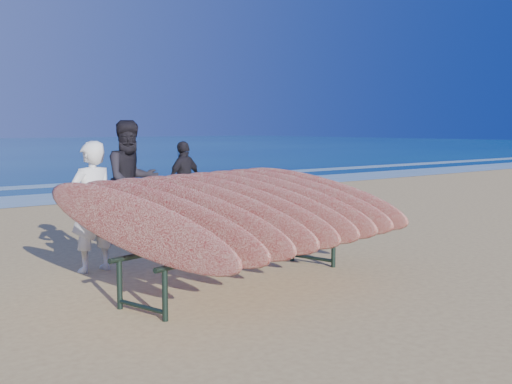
% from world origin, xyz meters
% --- Properties ---
extents(ground, '(120.00, 120.00, 0.00)m').
position_xyz_m(ground, '(0.00, 0.00, 0.00)').
color(ground, tan).
rests_on(ground, ground).
extents(foam_near, '(160.00, 160.00, 0.00)m').
position_xyz_m(foam_near, '(0.00, 10.00, 0.01)').
color(foam_near, white).
rests_on(foam_near, ground).
extents(surfboard_rack, '(3.68, 3.35, 1.39)m').
position_xyz_m(surfboard_rack, '(-0.91, -0.03, 0.87)').
color(surfboard_rack, '#1B2B24').
rests_on(surfboard_rack, ground).
extents(person_white, '(0.63, 0.45, 1.63)m').
position_xyz_m(person_white, '(-1.90, 1.71, 0.82)').
color(person_white, silver).
rests_on(person_white, ground).
extents(person_dark_a, '(0.96, 0.76, 1.91)m').
position_xyz_m(person_dark_a, '(-0.42, 3.43, 0.96)').
color(person_dark_a, black).
rests_on(person_dark_a, ground).
extents(person_dark_b, '(0.96, 0.61, 1.53)m').
position_xyz_m(person_dark_b, '(1.56, 4.93, 0.76)').
color(person_dark_b, black).
rests_on(person_dark_b, ground).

